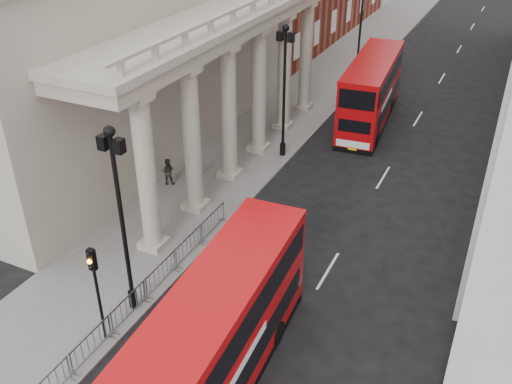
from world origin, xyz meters
TOP-DOWN VIEW (x-y plane):
  - ground at (0.00, 0.00)m, footprint 260.00×260.00m
  - sidewalk_west at (-3.00, 30.00)m, footprint 6.00×140.00m
  - kerb at (-0.05, 30.00)m, footprint 0.20×140.00m
  - portico_building at (-10.50, 18.00)m, footprint 9.00×28.00m
  - lamp_post_south at (-0.60, 4.00)m, footprint 1.05×0.44m
  - lamp_post_mid at (-0.60, 20.00)m, footprint 1.05×0.44m
  - lamp_post_north at (-0.60, 36.00)m, footprint 1.05×0.44m
  - traffic_light at (-0.50, 1.98)m, footprint 0.28×0.33m
  - crowd_barriers at (-0.35, 2.23)m, footprint 0.50×18.75m
  - bus_near at (4.65, 2.27)m, footprint 3.13×10.73m
  - bus_far at (2.84, 27.70)m, footprint 3.59×11.11m
  - pedestrian_a at (-3.93, 14.23)m, footprint 0.64×0.43m
  - pedestrian_b at (-5.13, 13.64)m, footprint 0.95×0.85m
  - pedestrian_c at (-3.39, 22.64)m, footprint 0.95×0.70m

SIDE VIEW (x-z plane):
  - ground at x=0.00m, z-range 0.00..0.00m
  - sidewalk_west at x=-3.00m, z-range 0.00..0.12m
  - kerb at x=-0.05m, z-range 0.00..0.14m
  - crowd_barriers at x=-0.35m, z-range 0.12..1.22m
  - pedestrian_b at x=-5.13m, z-range 0.12..1.72m
  - pedestrian_a at x=-3.93m, z-range 0.12..1.84m
  - pedestrian_c at x=-3.39m, z-range 0.12..1.88m
  - bus_near at x=4.65m, z-range 0.10..4.68m
  - bus_far at x=2.84m, z-range 0.11..4.82m
  - traffic_light at x=-0.50m, z-range 0.96..5.26m
  - lamp_post_south at x=-0.60m, z-range 0.75..9.07m
  - lamp_post_mid at x=-0.60m, z-range 0.75..9.07m
  - lamp_post_north at x=-0.60m, z-range 0.75..9.07m
  - portico_building at x=-10.50m, z-range 0.00..12.00m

